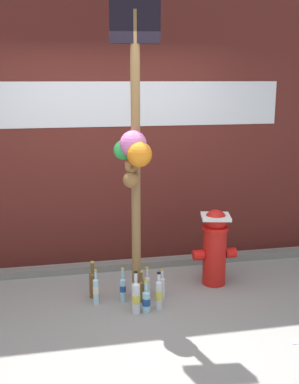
% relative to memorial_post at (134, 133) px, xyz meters
% --- Properties ---
extents(ground_plane, '(14.00, 14.00, 0.00)m').
position_rel_memorial_post_xyz_m(ground_plane, '(-0.12, -0.49, -1.63)').
color(ground_plane, gray).
extents(building_wall, '(10.00, 0.21, 3.56)m').
position_rel_memorial_post_xyz_m(building_wall, '(-0.12, 1.21, 0.15)').
color(building_wall, '#561E19').
rests_on(building_wall, ground_plane).
extents(curb_strip, '(8.00, 0.12, 0.08)m').
position_rel_memorial_post_xyz_m(curb_strip, '(-0.12, 0.82, -1.59)').
color(curb_strip, slate).
rests_on(curb_strip, ground_plane).
extents(memorial_post, '(0.45, 0.48, 2.76)m').
position_rel_memorial_post_xyz_m(memorial_post, '(0.00, 0.00, 0.00)').
color(memorial_post, olive).
rests_on(memorial_post, ground_plane).
extents(fire_hydrant, '(0.46, 0.35, 0.81)m').
position_rel_memorial_post_xyz_m(fire_hydrant, '(0.88, 0.24, -1.21)').
color(fire_hydrant, red).
rests_on(fire_hydrant, ground_plane).
extents(bottle_0, '(0.06, 0.06, 0.35)m').
position_rel_memorial_post_xyz_m(bottle_0, '(-0.38, 0.02, -1.49)').
color(bottle_0, '#B2DBEA').
rests_on(bottle_0, ground_plane).
extents(bottle_1, '(0.07, 0.07, 0.31)m').
position_rel_memorial_post_xyz_m(bottle_1, '(0.13, 0.07, -1.51)').
color(bottle_1, silver).
rests_on(bottle_1, ground_plane).
extents(bottle_2, '(0.07, 0.07, 0.37)m').
position_rel_memorial_post_xyz_m(bottle_2, '(-0.40, 0.16, -1.48)').
color(bottle_2, brown).
rests_on(bottle_2, ground_plane).
extents(bottle_3, '(0.06, 0.06, 0.30)m').
position_rel_memorial_post_xyz_m(bottle_3, '(0.27, 0.02, -1.51)').
color(bottle_3, silver).
rests_on(bottle_3, ground_plane).
extents(bottle_4, '(0.07, 0.07, 0.36)m').
position_rel_memorial_post_xyz_m(bottle_4, '(0.19, -0.20, -1.48)').
color(bottle_4, silver).
rests_on(bottle_4, ground_plane).
extents(bottle_5, '(0.06, 0.06, 0.31)m').
position_rel_memorial_post_xyz_m(bottle_5, '(0.06, -0.03, -1.51)').
color(bottle_5, brown).
rests_on(bottle_5, ground_plane).
extents(bottle_6, '(0.08, 0.08, 0.41)m').
position_rel_memorial_post_xyz_m(bottle_6, '(-0.03, -0.24, -1.47)').
color(bottle_6, silver).
rests_on(bottle_6, ground_plane).
extents(bottle_7, '(0.06, 0.06, 0.34)m').
position_rel_memorial_post_xyz_m(bottle_7, '(-0.12, 0.02, -1.50)').
color(bottle_7, '#93CCE0').
rests_on(bottle_7, ground_plane).
extents(bottle_8, '(0.07, 0.07, 0.31)m').
position_rel_memorial_post_xyz_m(bottle_8, '(0.04, 0.15, -1.51)').
color(bottle_8, '#B2DBEA').
rests_on(bottle_8, ground_plane).
extents(bottle_9, '(0.08, 0.08, 0.31)m').
position_rel_memorial_post_xyz_m(bottle_9, '(0.06, -0.24, -1.51)').
color(bottle_9, '#93CCE0').
rests_on(bottle_9, ground_plane).
extents(litter_0, '(0.14, 0.08, 0.01)m').
position_rel_memorial_post_xyz_m(litter_0, '(1.19, -1.00, -1.63)').
color(litter_0, '#8C99B2').
rests_on(litter_0, ground_plane).
extents(litter_1, '(0.10, 0.08, 0.01)m').
position_rel_memorial_post_xyz_m(litter_1, '(-0.90, 0.82, -1.63)').
color(litter_1, tan).
rests_on(litter_1, ground_plane).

